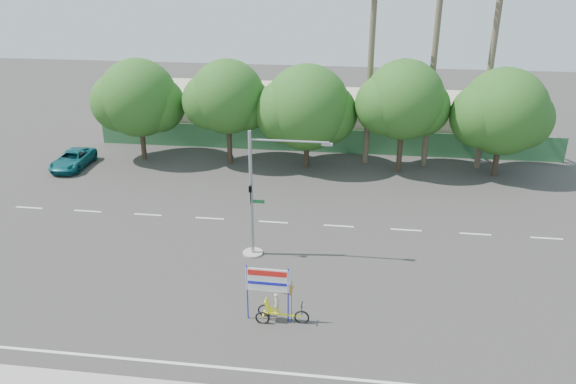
# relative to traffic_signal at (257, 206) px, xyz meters

# --- Properties ---
(ground) EXTENTS (120.00, 120.00, 0.00)m
(ground) POSITION_rel_traffic_signal_xyz_m (2.20, -3.98, -2.92)
(ground) COLOR #33302D
(ground) RESTS_ON ground
(fence) EXTENTS (38.00, 0.08, 2.00)m
(fence) POSITION_rel_traffic_signal_xyz_m (2.20, 17.52, -1.92)
(fence) COLOR #336B3D
(fence) RESTS_ON ground
(building_left) EXTENTS (12.00, 8.00, 4.00)m
(building_left) POSITION_rel_traffic_signal_xyz_m (-7.80, 22.02, -0.92)
(building_left) COLOR beige
(building_left) RESTS_ON ground
(building_right) EXTENTS (14.00, 8.00, 3.60)m
(building_right) POSITION_rel_traffic_signal_xyz_m (10.20, 22.02, -1.12)
(building_right) COLOR beige
(building_right) RESTS_ON ground
(tree_far_left) EXTENTS (7.14, 6.00, 7.96)m
(tree_far_left) POSITION_rel_traffic_signal_xyz_m (-11.85, 14.02, 1.84)
(tree_far_left) COLOR #473828
(tree_far_left) RESTS_ON ground
(tree_left) EXTENTS (6.66, 5.60, 8.07)m
(tree_left) POSITION_rel_traffic_signal_xyz_m (-4.85, 14.02, 2.14)
(tree_left) COLOR #473828
(tree_left) RESTS_ON ground
(tree_center) EXTENTS (7.62, 6.40, 7.85)m
(tree_center) POSITION_rel_traffic_signal_xyz_m (1.14, 14.02, 1.55)
(tree_center) COLOR #473828
(tree_center) RESTS_ON ground
(tree_right) EXTENTS (6.90, 5.80, 8.36)m
(tree_right) POSITION_rel_traffic_signal_xyz_m (8.15, 14.02, 2.32)
(tree_right) COLOR #473828
(tree_right) RESTS_ON ground
(tree_far_right) EXTENTS (7.38, 6.20, 7.94)m
(tree_far_right) POSITION_rel_traffic_signal_xyz_m (15.15, 14.02, 1.73)
(tree_far_right) COLOR #473828
(tree_far_right) RESTS_ON ground
(palm_tall) EXTENTS (3.73, 3.79, 17.45)m
(palm_tall) POSITION_rel_traffic_signal_xyz_m (10.20, 15.52, 7.55)
(palm_tall) COLOR #70604C
(palm_tall) RESTS_ON ground
(palm_mid) EXTENTS (3.73, 3.79, 15.45)m
(palm_mid) POSITION_rel_traffic_signal_xyz_m (14.20, 15.52, 6.48)
(palm_mid) COLOR #70604C
(palm_mid) RESTS_ON ground
(palm_short) EXTENTS (3.73, 3.79, 14.45)m
(palm_short) POSITION_rel_traffic_signal_xyz_m (5.70, 15.52, 5.94)
(palm_short) COLOR #70604C
(palm_short) RESTS_ON ground
(traffic_signal) EXTENTS (4.72, 1.10, 7.00)m
(traffic_signal) POSITION_rel_traffic_signal_xyz_m (0.00, 0.00, 0.00)
(traffic_signal) COLOR gray
(traffic_signal) RESTS_ON ground
(trike_billboard) EXTENTS (2.83, 0.65, 2.78)m
(trike_billboard) POSITION_rel_traffic_signal_xyz_m (1.79, -5.84, -1.80)
(trike_billboard) COLOR black
(trike_billboard) RESTS_ON ground
(pickup_truck) EXTENTS (2.28, 4.72, 1.30)m
(pickup_truck) POSITION_rel_traffic_signal_xyz_m (-16.49, 11.43, -2.27)
(pickup_truck) COLOR #0D565E
(pickup_truck) RESTS_ON ground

